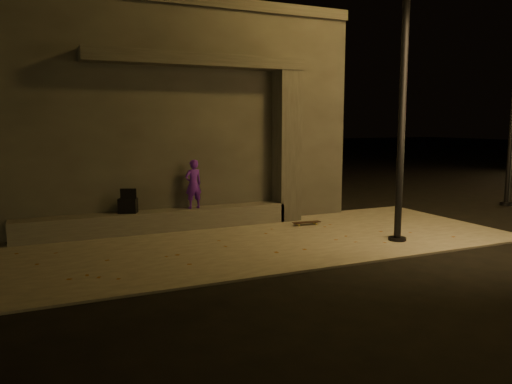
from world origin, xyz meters
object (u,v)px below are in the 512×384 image
column (287,147)px  skateboarder (193,184)px  backpack (128,204)px  street_lamp_0 (405,51)px  skateboard (307,223)px

column → skateboarder: bearing=180.0°
column → backpack: size_ratio=6.66×
backpack → street_lamp_0: (4.87, -2.91, 3.11)m
backpack → skateboard: backpack is taller
column → skateboard: column is taller
skateboarder → backpack: 1.52m
street_lamp_0 → column: bearing=109.4°
column → street_lamp_0: (1.02, -2.91, 1.95)m
street_lamp_0 → backpack: bearing=149.1°
backpack → street_lamp_0: street_lamp_0 is taller
street_lamp_0 → skateboarder: bearing=139.4°
skateboarder → street_lamp_0: size_ratio=0.17×
skateboard → backpack: bearing=172.2°
skateboard → street_lamp_0: size_ratio=0.10×
skateboard → street_lamp_0: (0.91, -2.09, 3.69)m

